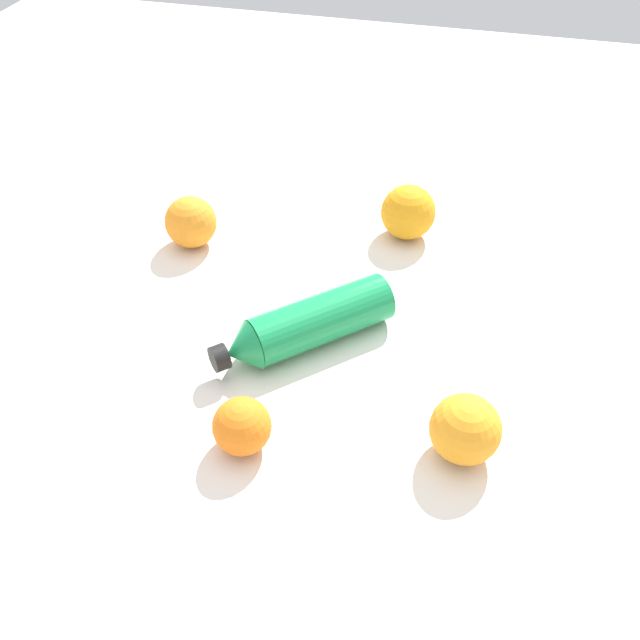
{
  "coord_description": "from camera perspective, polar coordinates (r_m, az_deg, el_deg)",
  "views": [
    {
      "loc": [
        -0.63,
        -0.12,
        0.62
      ],
      "look_at": [
        -0.0,
        0.04,
        0.03
      ],
      "focal_mm": 38.38,
      "sensor_mm": 36.0,
      "label": 1
    }
  ],
  "objects": [
    {
      "name": "ground_plane",
      "position": [
        0.89,
        2.72,
        -1.92
      ],
      "size": [
        2.4,
        2.4,
        0.0
      ],
      "primitive_type": "plane",
      "color": "silver"
    },
    {
      "name": "water_bottle",
      "position": [
        0.86,
        -1.16,
        -0.44
      ],
      "size": [
        0.2,
        0.21,
        0.06
      ],
      "rotation": [
        0.0,
        0.0,
        2.34
      ],
      "color": "#198C4C",
      "rests_on": "ground_plane"
    },
    {
      "name": "orange_0",
      "position": [
        1.05,
        -10.73,
        8.02
      ],
      "size": [
        0.08,
        0.08,
        0.08
      ],
      "primitive_type": "sphere",
      "color": "orange",
      "rests_on": "ground_plane"
    },
    {
      "name": "orange_1",
      "position": [
        0.76,
        -6.53,
        -8.79
      ],
      "size": [
        0.07,
        0.07,
        0.07
      ],
      "primitive_type": "sphere",
      "color": "orange",
      "rests_on": "ground_plane"
    },
    {
      "name": "orange_2",
      "position": [
        0.76,
        12.02,
        -8.89
      ],
      "size": [
        0.08,
        0.08,
        0.08
      ],
      "primitive_type": "sphere",
      "color": "orange",
      "rests_on": "ground_plane"
    },
    {
      "name": "orange_3",
      "position": [
        1.06,
        7.36,
        8.91
      ],
      "size": [
        0.08,
        0.08,
        0.08
      ],
      "primitive_type": "sphere",
      "color": "orange",
      "rests_on": "ground_plane"
    }
  ]
}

